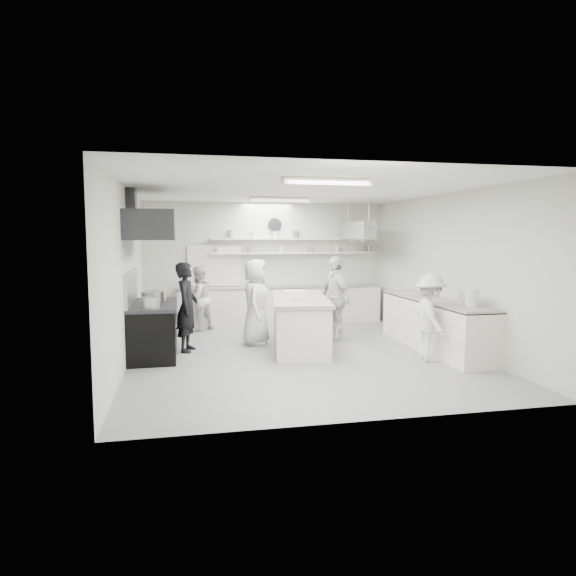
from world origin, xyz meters
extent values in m
cube|color=#9A99A2|center=(0.00, 0.00, -0.01)|extent=(6.00, 7.00, 0.02)
cube|color=white|center=(0.00, 0.00, 3.01)|extent=(6.00, 7.00, 0.02)
cube|color=beige|center=(0.00, 3.50, 1.50)|extent=(6.00, 0.04, 3.00)
cube|color=beige|center=(0.00, -3.50, 1.50)|extent=(6.00, 0.04, 3.00)
cube|color=beige|center=(-3.00, 0.00, 1.50)|extent=(0.04, 7.00, 3.00)
cube|color=beige|center=(3.00, 0.00, 1.50)|extent=(0.04, 7.00, 3.00)
cube|color=black|center=(-2.60, 0.40, 0.45)|extent=(0.80, 1.80, 0.90)
cube|color=#2C2C30|center=(-2.60, 0.40, 2.35)|extent=(0.85, 2.00, 0.50)
cube|color=white|center=(0.30, 3.20, 0.46)|extent=(5.00, 0.60, 0.92)
cube|color=white|center=(0.70, 3.37, 1.75)|extent=(4.20, 0.26, 0.04)
cube|color=white|center=(0.70, 3.37, 2.10)|extent=(4.20, 0.26, 0.04)
cube|color=black|center=(-1.30, 3.48, 1.45)|extent=(1.30, 0.04, 1.00)
cylinder|color=white|center=(0.20, 3.46, 2.45)|extent=(0.32, 0.05, 0.32)
cube|color=white|center=(2.65, -0.20, 0.47)|extent=(0.74, 3.30, 0.94)
cube|color=#A7A8A9|center=(2.00, 2.40, 2.30)|extent=(0.30, 1.60, 0.40)
cube|color=white|center=(0.00, -1.80, 2.94)|extent=(1.30, 0.25, 0.10)
cube|color=white|center=(0.00, 1.80, 2.94)|extent=(1.30, 0.25, 0.10)
cube|color=white|center=(0.15, 0.53, 0.47)|extent=(1.35, 2.67, 0.94)
cylinder|color=#A7A8A9|center=(-2.60, 0.72, 1.02)|extent=(0.44, 0.44, 0.23)
imported|color=black|center=(-2.00, 0.63, 0.84)|extent=(0.53, 0.69, 1.68)
imported|color=silver|center=(-1.72, 2.73, 0.74)|extent=(0.92, 0.88, 1.49)
imported|color=silver|center=(-0.64, 0.98, 0.86)|extent=(0.74, 0.95, 1.71)
imported|color=silver|center=(1.04, 1.05, 0.88)|extent=(0.64, 1.10, 1.75)
imported|color=silver|center=(2.12, -0.98, 0.76)|extent=(0.69, 1.05, 1.52)
imported|color=#A7A8A9|center=(0.09, 0.19, 0.97)|extent=(0.30, 0.30, 0.06)
imported|color=white|center=(-0.12, 0.27, 0.97)|extent=(0.24, 0.24, 0.06)
imported|color=white|center=(2.47, 0.69, 0.97)|extent=(0.26, 0.26, 0.06)
camera|label=1|loc=(-2.05, -8.88, 2.16)|focal=31.29mm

